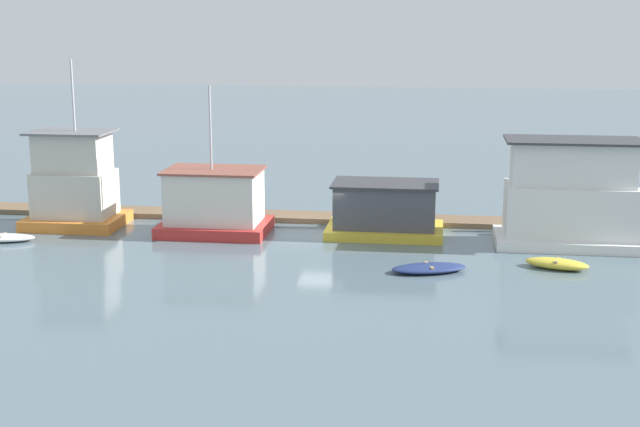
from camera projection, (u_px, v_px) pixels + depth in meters
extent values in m
plane|color=slate|center=(322.00, 235.00, 47.39)|extent=(200.00, 200.00, 0.00)
cube|color=brown|center=(330.00, 218.00, 50.71)|extent=(59.60, 2.08, 0.30)
cube|color=orange|center=(77.00, 221.00, 49.36)|extent=(5.16, 3.98, 0.61)
cube|color=beige|center=(75.00, 194.00, 49.02)|extent=(4.08, 2.90, 2.47)
cube|color=beige|center=(72.00, 152.00, 48.52)|extent=(3.70, 2.52, 2.13)
cube|color=slate|center=(71.00, 132.00, 48.28)|extent=(4.38, 3.20, 0.12)
cylinder|color=#B2B2B7|center=(73.00, 95.00, 47.82)|extent=(0.12, 0.12, 3.82)
cube|color=red|center=(215.00, 227.00, 47.80)|extent=(5.72, 4.11, 0.61)
cube|color=silver|center=(214.00, 197.00, 47.43)|extent=(4.81, 3.20, 2.75)
cube|color=brown|center=(214.00, 170.00, 47.12)|extent=(5.11, 3.50, 0.12)
cylinder|color=#B2B2B7|center=(210.00, 127.00, 46.64)|extent=(0.12, 0.12, 4.42)
cube|color=gold|center=(385.00, 230.00, 47.41)|extent=(6.14, 3.89, 0.48)
cube|color=#4C4C51|center=(385.00, 205.00, 47.11)|extent=(5.27, 3.02, 2.24)
cube|color=#38383D|center=(386.00, 184.00, 46.85)|extent=(5.57, 3.32, 0.12)
cube|color=white|center=(568.00, 240.00, 45.24)|extent=(7.33, 3.87, 0.52)
cube|color=white|center=(570.00, 210.00, 44.90)|extent=(6.42, 2.95, 2.62)
cube|color=white|center=(573.00, 163.00, 44.37)|extent=(5.96, 2.49, 2.18)
cube|color=#38383D|center=(574.00, 140.00, 44.12)|extent=(6.72, 3.25, 0.12)
ellipsoid|color=white|center=(2.00, 238.00, 46.01)|extent=(3.48, 1.73, 0.39)
cube|color=#997F60|center=(2.00, 235.00, 45.98)|extent=(0.33, 1.01, 0.08)
ellipsoid|color=navy|center=(429.00, 268.00, 40.54)|extent=(3.76, 2.46, 0.38)
cube|color=#997F60|center=(429.00, 265.00, 40.51)|extent=(0.53, 1.21, 0.08)
ellipsoid|color=yellow|center=(557.00, 264.00, 41.06)|extent=(3.09, 1.90, 0.49)
cube|color=#997F60|center=(557.00, 260.00, 41.02)|extent=(0.42, 0.97, 0.08)
cylinder|color=brown|center=(538.00, 213.00, 47.79)|extent=(0.25, 0.25, 2.10)
cylinder|color=#846B4C|center=(514.00, 212.00, 47.95)|extent=(0.29, 0.29, 2.12)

